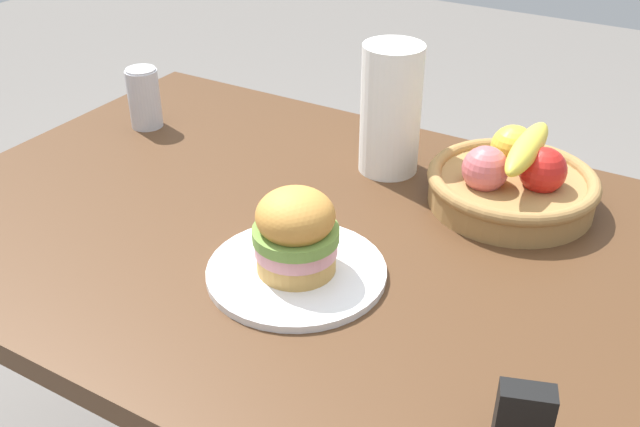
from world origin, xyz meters
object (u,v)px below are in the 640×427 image
at_px(plate, 297,271).
at_px(napkin_holder, 523,420).
at_px(fruit_basket, 513,181).
at_px(paper_towel_roll, 391,110).
at_px(soda_can, 144,98).
at_px(sandwich, 296,232).

relative_size(plate, napkin_holder, 2.98).
relative_size(fruit_basket, paper_towel_roll, 1.21).
distance_m(soda_can, napkin_holder, 1.04).
height_order(soda_can, napkin_holder, soda_can).
bearing_deg(sandwich, paper_towel_roll, 94.88).
bearing_deg(plate, sandwich, 82.87).
distance_m(sandwich, fruit_basket, 0.42).
xyz_separation_m(sandwich, paper_towel_roll, (-0.03, 0.37, 0.04)).
xyz_separation_m(plate, paper_towel_roll, (-0.03, 0.37, 0.11)).
bearing_deg(plate, fruit_basket, 60.29).
height_order(plate, sandwich, sandwich).
relative_size(soda_can, napkin_holder, 1.40).
distance_m(plate, sandwich, 0.07).
height_order(sandwich, napkin_holder, sandwich).
xyz_separation_m(fruit_basket, napkin_holder, (0.18, -0.52, -0.00)).
height_order(soda_can, fruit_basket, fruit_basket).
distance_m(soda_can, fruit_basket, 0.76).
xyz_separation_m(plate, soda_can, (-0.55, 0.29, 0.06)).
relative_size(sandwich, napkin_holder, 1.45).
bearing_deg(fruit_basket, sandwich, -119.71).
relative_size(plate, sandwich, 2.06).
xyz_separation_m(soda_can, napkin_holder, (0.94, -0.44, -0.02)).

